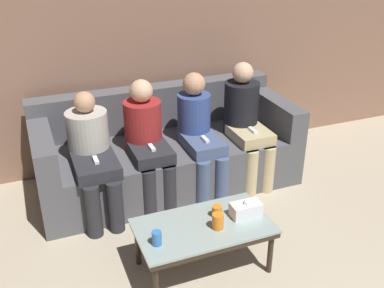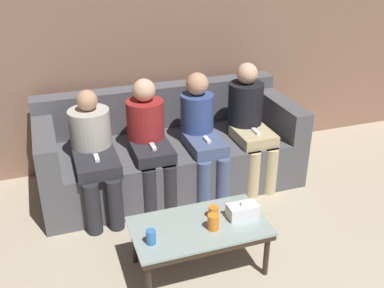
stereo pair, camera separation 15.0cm
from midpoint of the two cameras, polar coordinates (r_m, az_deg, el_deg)
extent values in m
cube|color=#8C6651|center=(4.49, -6.98, 13.33)|extent=(12.00, 0.06, 2.60)
cube|color=#515156|center=(4.30, -4.02, -2.40)|extent=(2.40, 0.98, 0.46)
cube|color=#515156|center=(4.46, -5.76, 4.78)|extent=(2.40, 0.20, 0.42)
cube|color=#515156|center=(3.99, -19.56, -0.36)|extent=(0.18, 0.98, 0.29)
cube|color=#515156|center=(4.57, 9.24, 4.24)|extent=(0.18, 0.98, 0.29)
cube|color=#8C9E99|center=(3.21, 0.10, -10.38)|extent=(0.96, 0.53, 0.02)
cube|color=#2D2319|center=(3.22, 0.10, -10.79)|extent=(0.94, 0.52, 0.04)
cylinder|color=#2D2319|center=(3.08, -6.10, -17.48)|extent=(0.04, 0.04, 0.32)
cylinder|color=#2D2319|center=(3.34, 8.59, -13.61)|extent=(0.04, 0.04, 0.32)
cylinder|color=#2D2319|center=(3.40, -8.20, -12.70)|extent=(0.04, 0.04, 0.32)
cylinder|color=#2D2319|center=(3.64, 5.18, -9.62)|extent=(0.04, 0.04, 0.32)
cylinder|color=orange|center=(3.14, 1.90, -9.79)|extent=(0.08, 0.08, 0.11)
cylinder|color=#3372BF|center=(3.02, -5.95, -11.82)|extent=(0.07, 0.07, 0.10)
cylinder|color=orange|center=(3.26, 1.84, -8.55)|extent=(0.07, 0.07, 0.09)
cube|color=white|center=(3.28, 5.53, -8.27)|extent=(0.22, 0.12, 0.10)
sphere|color=white|center=(3.25, 5.57, -7.37)|extent=(0.04, 0.04, 0.04)
cylinder|color=#28282D|center=(3.71, -13.58, -8.30)|extent=(0.13, 0.13, 0.46)
cylinder|color=#28282D|center=(3.73, -10.84, -7.80)|extent=(0.13, 0.13, 0.46)
cube|color=#28282D|center=(3.78, -13.29, -2.54)|extent=(0.35, 0.49, 0.10)
cylinder|color=#B7B2A8|center=(3.93, -14.13, 1.10)|extent=(0.35, 0.35, 0.42)
sphere|color=tan|center=(3.82, -14.62, 5.17)|extent=(0.18, 0.18, 0.18)
cube|color=white|center=(3.71, -13.27, -2.00)|extent=(0.04, 0.12, 0.02)
cylinder|color=#28282D|center=(3.84, -6.62, -6.32)|extent=(0.13, 0.13, 0.46)
cylinder|color=#28282D|center=(3.88, -4.05, -5.82)|extent=(0.13, 0.13, 0.46)
cube|color=#28282D|center=(3.90, -6.37, -1.06)|extent=(0.33, 0.41, 0.10)
cylinder|color=maroon|center=(4.01, -7.30, 2.36)|extent=(0.33, 0.33, 0.44)
sphere|color=#DBAD89|center=(3.89, -7.57, 6.70)|extent=(0.20, 0.20, 0.20)
cube|color=white|center=(3.83, -6.25, -0.46)|extent=(0.04, 0.12, 0.02)
cylinder|color=#47567A|center=(3.95, 0.31, -5.16)|extent=(0.13, 0.13, 0.46)
cylinder|color=#47567A|center=(4.01, 2.70, -4.66)|extent=(0.13, 0.13, 0.46)
cube|color=#47567A|center=(4.02, 0.34, 0.02)|extent=(0.30, 0.44, 0.10)
cylinder|color=#334784|center=(4.14, -0.80, 3.38)|extent=(0.30, 0.30, 0.44)
sphere|color=tan|center=(4.02, -0.83, 7.64)|extent=(0.20, 0.20, 0.20)
cube|color=white|center=(3.96, 0.58, 0.60)|extent=(0.04, 0.12, 0.02)
cylinder|color=tan|center=(4.15, 6.40, -3.65)|extent=(0.13, 0.13, 0.46)
cylinder|color=tan|center=(4.23, 8.56, -3.19)|extent=(0.13, 0.13, 0.46)
cube|color=tan|center=(4.22, 6.38, 1.17)|extent=(0.33, 0.41, 0.10)
cylinder|color=black|center=(4.31, 5.25, 4.61)|extent=(0.33, 0.33, 0.50)
sphere|color=#DBAD89|center=(4.20, 5.45, 9.01)|extent=(0.20, 0.20, 0.20)
cube|color=white|center=(4.16, 6.69, 1.76)|extent=(0.04, 0.12, 0.02)
camera|label=1|loc=(0.08, -91.21, -0.59)|focal=42.00mm
camera|label=2|loc=(0.08, 88.79, 0.59)|focal=42.00mm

